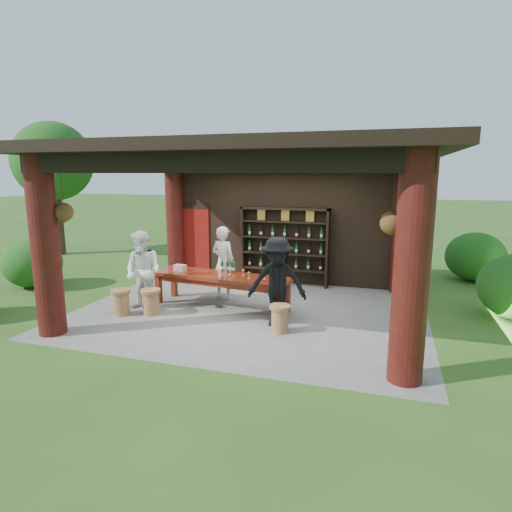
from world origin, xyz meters
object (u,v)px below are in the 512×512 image
(tasting_table, at_px, (221,280))
(stool_far_left, at_px, (121,301))
(stool_near_left, at_px, (151,301))
(napkin_basket, at_px, (180,268))
(stool_near_right, at_px, (280,318))
(host, at_px, (224,263))
(guest_woman, at_px, (143,271))
(guest_man, at_px, (277,282))
(wine_shelf, at_px, (284,246))

(tasting_table, distance_m, stool_far_left, 2.18)
(stool_near_left, relative_size, napkin_basket, 2.13)
(stool_near_right, bearing_deg, tasting_table, 146.02)
(host, distance_m, guest_woman, 1.91)
(guest_man, relative_size, napkin_basket, 6.82)
(tasting_table, bearing_deg, wine_shelf, 70.10)
(stool_near_right, relative_size, guest_woman, 0.30)
(stool_near_left, bearing_deg, stool_near_right, -3.57)
(wine_shelf, distance_m, guest_man, 3.24)
(stool_far_left, xyz_separation_m, napkin_basket, (0.78, 1.22, 0.53))
(wine_shelf, bearing_deg, napkin_basket, -129.65)
(guest_man, bearing_deg, wine_shelf, 92.93)
(stool_near_right, bearing_deg, wine_shelf, 102.47)
(stool_near_left, relative_size, host, 0.32)
(napkin_basket, bearing_deg, host, 33.14)
(stool_near_left, relative_size, stool_far_left, 1.00)
(tasting_table, height_order, stool_near_right, tasting_table)
(stool_far_left, bearing_deg, tasting_table, 31.72)
(tasting_table, relative_size, host, 1.86)
(tasting_table, height_order, stool_far_left, tasting_table)
(napkin_basket, bearing_deg, wine_shelf, 50.35)
(stool_near_right, distance_m, host, 2.62)
(stool_near_left, xyz_separation_m, stool_far_left, (-0.60, -0.20, 0.00))
(stool_near_right, relative_size, stool_far_left, 0.95)
(host, distance_m, guest_man, 2.20)
(stool_near_left, bearing_deg, guest_woman, 143.33)
(stool_near_right, relative_size, napkin_basket, 2.04)
(wine_shelf, height_order, stool_far_left, wine_shelf)
(guest_man, bearing_deg, host, 131.77)
(tasting_table, xyz_separation_m, stool_far_left, (-1.83, -1.13, -0.34))
(stool_near_left, xyz_separation_m, guest_man, (2.73, 0.17, 0.59))
(wine_shelf, xyz_separation_m, stool_near_right, (0.78, -3.52, -0.77))
(tasting_table, xyz_separation_m, host, (-0.19, 0.65, 0.25))
(tasting_table, relative_size, stool_far_left, 5.86)
(wine_shelf, relative_size, guest_man, 1.34)
(host, bearing_deg, wine_shelf, -105.09)
(stool_near_right, distance_m, stool_far_left, 3.48)
(wine_shelf, relative_size, stool_near_left, 4.28)
(stool_far_left, height_order, guest_woman, guest_woman)
(host, bearing_deg, stool_far_left, 63.36)
(stool_far_left, xyz_separation_m, host, (1.64, 1.78, 0.58))
(stool_near_right, height_order, stool_far_left, stool_far_left)
(wine_shelf, relative_size, guest_woman, 1.35)
(guest_woman, bearing_deg, stool_far_left, -121.61)
(napkin_basket, bearing_deg, guest_man, -18.45)
(wine_shelf, relative_size, host, 1.35)
(stool_far_left, bearing_deg, guest_woman, 52.29)
(guest_woman, xyz_separation_m, napkin_basket, (0.46, 0.81, -0.06))
(stool_near_right, xyz_separation_m, stool_far_left, (-3.48, -0.02, 0.01))
(host, bearing_deg, stool_near_right, 152.21)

